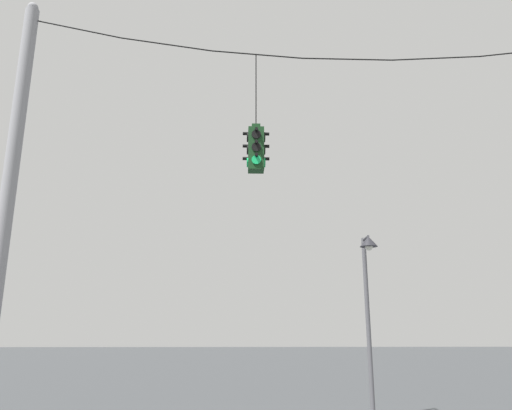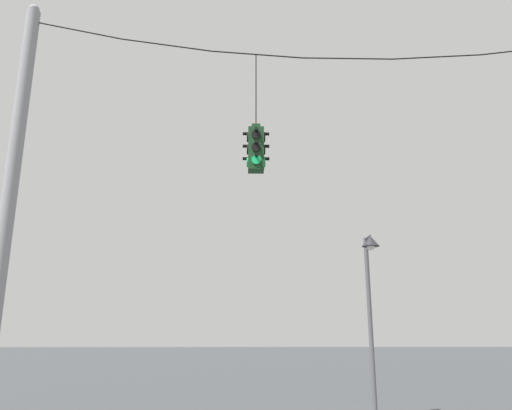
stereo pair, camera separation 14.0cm
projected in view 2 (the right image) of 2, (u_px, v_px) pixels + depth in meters
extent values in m
cylinder|color=gray|center=(8.00, 205.00, 10.37)|extent=(0.30, 0.30, 9.29)
sphere|color=gray|center=(34.00, 10.00, 11.58)|extent=(0.24, 0.24, 0.24)
cylinder|color=black|center=(77.00, 30.00, 11.46)|extent=(2.08, 0.03, 0.46)
cylinder|color=black|center=(167.00, 45.00, 11.42)|extent=(2.08, 0.03, 0.31)
cylinder|color=black|center=(257.00, 55.00, 11.42)|extent=(2.08, 0.03, 0.17)
cylinder|color=black|center=(348.00, 59.00, 11.45)|extent=(2.08, 0.03, 0.03)
cylinder|color=black|center=(437.00, 57.00, 11.51)|extent=(2.08, 0.03, 0.17)
cube|color=#143819|center=(256.00, 150.00, 10.82)|extent=(0.34, 0.34, 0.97)
cube|color=#143819|center=(256.00, 127.00, 10.95)|extent=(0.19, 0.19, 0.10)
cylinder|color=black|center=(256.00, 89.00, 11.19)|extent=(0.02, 0.02, 1.74)
cylinder|color=black|center=(256.00, 134.00, 10.71)|extent=(0.20, 0.03, 0.20)
cylinder|color=black|center=(256.00, 130.00, 10.69)|extent=(0.07, 0.12, 0.07)
cylinder|color=black|center=(256.00, 147.00, 10.64)|extent=(0.20, 0.03, 0.20)
cylinder|color=black|center=(256.00, 142.00, 10.62)|extent=(0.07, 0.12, 0.07)
cylinder|color=#19C666|center=(256.00, 160.00, 10.56)|extent=(0.20, 0.03, 0.20)
cylinder|color=black|center=(256.00, 155.00, 10.54)|extent=(0.07, 0.12, 0.07)
cylinder|color=black|center=(256.00, 141.00, 11.07)|extent=(0.20, 0.03, 0.20)
cylinder|color=black|center=(256.00, 138.00, 11.14)|extent=(0.07, 0.12, 0.07)
cylinder|color=black|center=(256.00, 153.00, 10.99)|extent=(0.20, 0.03, 0.20)
cylinder|color=black|center=(256.00, 150.00, 11.06)|extent=(0.07, 0.12, 0.07)
cylinder|color=#19C666|center=(256.00, 166.00, 10.92)|extent=(0.20, 0.03, 0.20)
cylinder|color=black|center=(256.00, 162.00, 10.99)|extent=(0.07, 0.12, 0.07)
cylinder|color=black|center=(248.00, 138.00, 10.89)|extent=(0.03, 0.20, 0.20)
cylinder|color=black|center=(246.00, 134.00, 10.91)|extent=(0.12, 0.07, 0.07)
cylinder|color=black|center=(247.00, 150.00, 10.81)|extent=(0.03, 0.20, 0.20)
cylinder|color=black|center=(245.00, 146.00, 10.83)|extent=(0.12, 0.07, 0.07)
cylinder|color=#19C666|center=(247.00, 163.00, 10.74)|extent=(0.03, 0.20, 0.20)
cylinder|color=black|center=(245.00, 159.00, 10.76)|extent=(0.12, 0.07, 0.07)
cylinder|color=black|center=(264.00, 138.00, 10.89)|extent=(0.03, 0.20, 0.20)
cylinder|color=black|center=(266.00, 134.00, 10.92)|extent=(0.12, 0.07, 0.07)
cylinder|color=black|center=(265.00, 150.00, 10.82)|extent=(0.03, 0.20, 0.20)
cylinder|color=black|center=(267.00, 146.00, 10.84)|extent=(0.12, 0.07, 0.07)
cylinder|color=#19C666|center=(265.00, 163.00, 10.75)|extent=(0.03, 0.20, 0.20)
cylinder|color=black|center=(267.00, 159.00, 10.77)|extent=(0.12, 0.07, 0.07)
cylinder|color=#515156|center=(370.00, 324.00, 13.25)|extent=(0.12, 0.12, 4.67)
cylinder|color=#515156|center=(368.00, 238.00, 13.58)|extent=(0.07, 0.52, 0.07)
cone|color=#232328|center=(370.00, 241.00, 13.30)|extent=(0.47, 0.47, 0.28)
sphere|color=silver|center=(371.00, 246.00, 13.26)|extent=(0.21, 0.21, 0.21)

